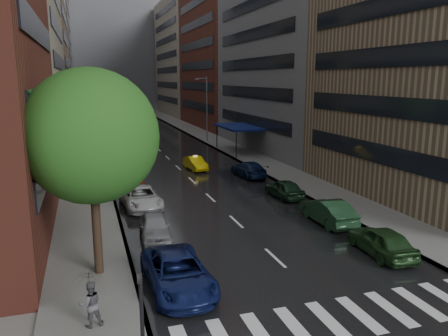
% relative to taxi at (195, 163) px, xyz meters
% --- Properties ---
extents(ground, '(220.00, 220.00, 0.00)m').
position_rel_taxi_xyz_m(ground, '(-1.44, -26.52, -0.65)').
color(ground, gray).
rests_on(ground, ground).
extents(road, '(14.00, 140.00, 0.01)m').
position_rel_taxi_xyz_m(road, '(-1.44, 23.48, -0.65)').
color(road, black).
rests_on(road, ground).
extents(sidewalk_left, '(4.00, 140.00, 0.15)m').
position_rel_taxi_xyz_m(sidewalk_left, '(-10.44, 23.48, -0.58)').
color(sidewalk_left, gray).
rests_on(sidewalk_left, ground).
extents(sidewalk_right, '(4.00, 140.00, 0.15)m').
position_rel_taxi_xyz_m(sidewalk_right, '(7.56, 23.48, -0.58)').
color(sidewalk_right, gray).
rests_on(sidewalk_right, ground).
extents(crosswalk, '(13.15, 2.80, 0.01)m').
position_rel_taxi_xyz_m(crosswalk, '(-1.24, -28.52, -0.64)').
color(crosswalk, silver).
rests_on(crosswalk, ground).
extents(buildings_left, '(8.00, 108.00, 38.00)m').
position_rel_taxi_xyz_m(buildings_left, '(-16.44, 32.27, 15.34)').
color(buildings_left, maroon).
rests_on(buildings_left, ground).
extents(buildings_right, '(8.05, 109.10, 36.00)m').
position_rel_taxi_xyz_m(buildings_right, '(13.56, 30.18, 14.38)').
color(buildings_right, '#937A5B').
rests_on(buildings_right, ground).
extents(building_far, '(40.00, 14.00, 32.00)m').
position_rel_taxi_xyz_m(building_far, '(-1.44, 91.48, 15.35)').
color(building_far, slate).
rests_on(building_far, ground).
extents(tree_near, '(5.94, 5.94, 9.47)m').
position_rel_taxi_xyz_m(tree_near, '(-10.04, -21.85, 5.83)').
color(tree_near, '#382619').
rests_on(tree_near, ground).
extents(tree_mid, '(6.02, 6.02, 9.60)m').
position_rel_taxi_xyz_m(tree_mid, '(-10.04, -6.32, 5.92)').
color(tree_mid, '#382619').
rests_on(tree_mid, ground).
extents(tree_far, '(5.73, 5.73, 9.14)m').
position_rel_taxi_xyz_m(tree_far, '(-10.04, 2.50, 5.60)').
color(tree_far, '#382619').
rests_on(tree_far, ground).
extents(taxi, '(1.80, 4.08, 1.30)m').
position_rel_taxi_xyz_m(taxi, '(0.00, 0.00, 0.00)').
color(taxi, yellow).
rests_on(taxi, ground).
extents(parked_cars_left, '(2.83, 43.73, 1.55)m').
position_rel_taxi_xyz_m(parked_cars_left, '(-6.84, -5.90, 0.10)').
color(parked_cars_left, '#111A4F').
rests_on(parked_cars_left, ground).
extents(parked_cars_right, '(2.29, 24.04, 1.57)m').
position_rel_taxi_xyz_m(parked_cars_right, '(3.96, -14.48, 0.09)').
color(parked_cars_right, '#1F401D').
rests_on(parked_cars_right, ground).
extents(ped_black_umbrella, '(0.96, 0.98, 2.09)m').
position_rel_taxi_xyz_m(ped_black_umbrella, '(-10.47, -26.42, 0.73)').
color(ped_black_umbrella, '#545459').
rests_on(ped_black_umbrella, sidewalk_left).
extents(traffic_light, '(0.18, 0.15, 3.45)m').
position_rel_taxi_xyz_m(traffic_light, '(-9.04, -30.00, 1.58)').
color(traffic_light, black).
rests_on(traffic_light, sidewalk_left).
extents(street_lamp_left, '(1.74, 0.22, 9.00)m').
position_rel_taxi_xyz_m(street_lamp_left, '(-9.16, 3.48, 4.24)').
color(street_lamp_left, gray).
rests_on(street_lamp_left, sidewalk_left).
extents(street_lamp_right, '(1.74, 0.22, 9.00)m').
position_rel_taxi_xyz_m(street_lamp_right, '(6.28, 18.48, 4.24)').
color(street_lamp_right, gray).
rests_on(street_lamp_right, sidewalk_right).
extents(awning, '(4.00, 8.00, 3.12)m').
position_rel_taxi_xyz_m(awning, '(7.54, 8.48, 2.48)').
color(awning, navy).
rests_on(awning, sidewalk_right).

